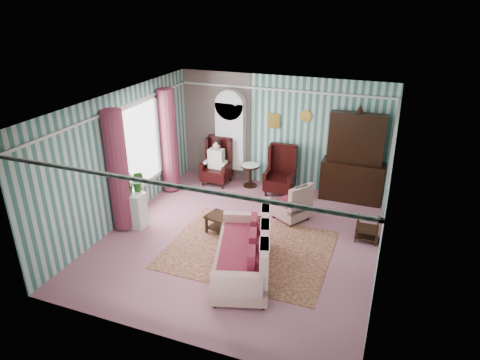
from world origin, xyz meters
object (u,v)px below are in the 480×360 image
at_px(bookcase, 231,141).
at_px(plant_stand, 133,210).
at_px(wingback_left, 216,162).
at_px(floral_armchair, 292,199).
at_px(seated_woman, 217,163).
at_px(sofa, 242,251).
at_px(round_side_table, 250,176).
at_px(dresser_hutch, 355,155).
at_px(nest_table, 367,229).
at_px(coffee_table, 225,226).
at_px(wingback_right, 280,171).

distance_m(bookcase, plant_stand, 3.39).
relative_size(wingback_left, plant_stand, 1.56).
bearing_deg(floral_armchair, seated_woman, 94.42).
bearing_deg(sofa, round_side_table, 0.54).
xyz_separation_m(wingback_left, round_side_table, (0.90, 0.15, -0.33)).
relative_size(dresser_hutch, floral_armchair, 2.35).
bearing_deg(plant_stand, seated_woman, 73.78).
relative_size(dresser_hutch, wingback_left, 1.89).
bearing_deg(wingback_left, seated_woman, 0.00).
bearing_deg(nest_table, plant_stand, -166.16).
height_order(wingback_left, floral_armchair, wingback_left).
height_order(bookcase, nest_table, bookcase).
bearing_deg(floral_armchair, plant_stand, 147.46).
height_order(wingback_left, coffee_table, wingback_left).
distance_m(wingback_left, sofa, 4.10).
bearing_deg(dresser_hutch, wingback_right, -171.23).
height_order(seated_woman, sofa, seated_woman).
xyz_separation_m(dresser_hutch, wingback_left, (-3.50, -0.27, -0.55)).
height_order(wingback_left, seated_woman, wingback_left).
relative_size(bookcase, nest_table, 4.15).
bearing_deg(seated_woman, wingback_right, 0.00).
bearing_deg(plant_stand, floral_armchair, 26.06).
distance_m(dresser_hutch, wingback_right, 1.86).
bearing_deg(floral_armchair, bookcase, 84.39).
relative_size(bookcase, floral_armchair, 2.23).
bearing_deg(wingback_left, sofa, -59.97).
distance_m(bookcase, floral_armchair, 2.72).
relative_size(plant_stand, coffee_table, 0.99).
xyz_separation_m(wingback_right, plant_stand, (-2.55, -2.75, -0.22)).
bearing_deg(round_side_table, wingback_right, -10.01).
relative_size(dresser_hutch, wingback_right, 1.89).
bearing_deg(bookcase, seated_woman, -122.66).
bearing_deg(sofa, plant_stand, 57.63).
distance_m(wingback_left, wingback_right, 1.75).
bearing_deg(bookcase, sofa, -65.43).
xyz_separation_m(dresser_hutch, floral_armchair, (-1.14, -1.47, -0.68)).
relative_size(bookcase, coffee_table, 2.76).
distance_m(nest_table, plant_stand, 5.02).
relative_size(wingback_right, round_side_table, 2.08).
height_order(bookcase, sofa, bookcase).
distance_m(seated_woman, nest_table, 4.37).
relative_size(dresser_hutch, round_side_table, 3.93).
bearing_deg(floral_armchair, nest_table, -70.09).
relative_size(wingback_right, sofa, 0.58).
distance_m(round_side_table, floral_armchair, 2.00).
relative_size(wingback_right, seated_woman, 1.06).
xyz_separation_m(wingback_right, seated_woman, (-1.75, 0.00, -0.04)).
bearing_deg(sofa, floral_armchair, -24.35).
xyz_separation_m(nest_table, floral_armchair, (-1.71, 0.35, 0.23)).
xyz_separation_m(bookcase, wingback_left, (-0.25, -0.39, -0.50)).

